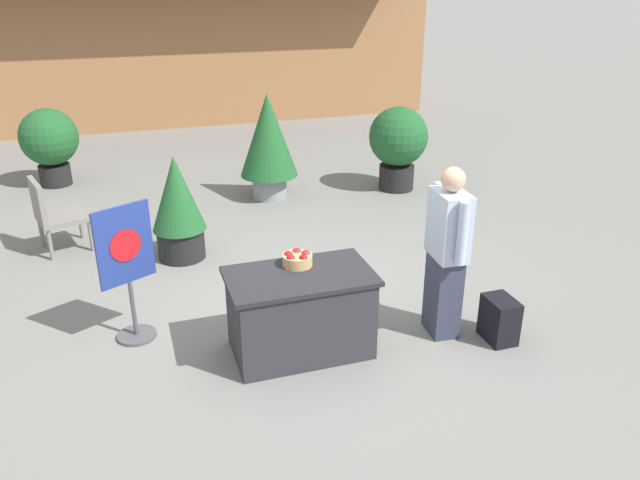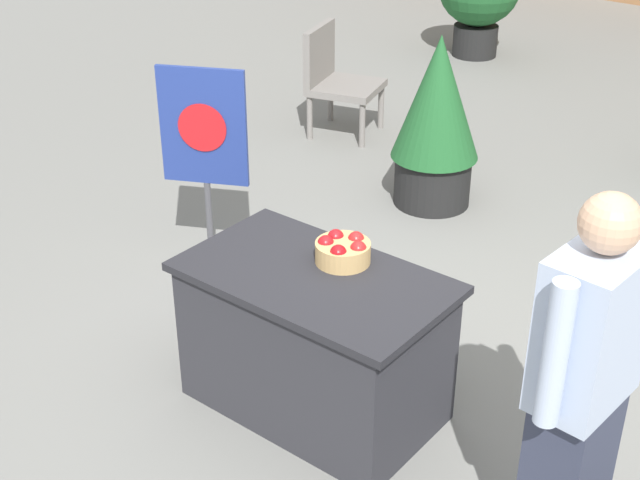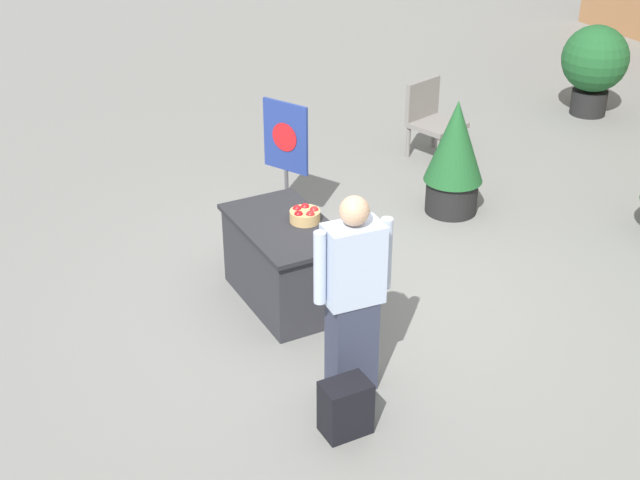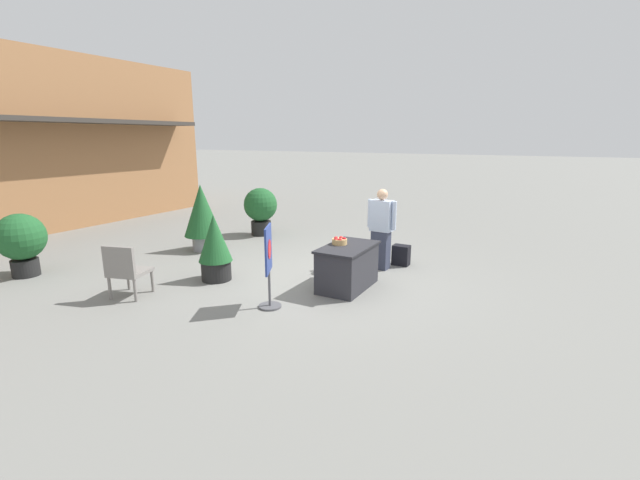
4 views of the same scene
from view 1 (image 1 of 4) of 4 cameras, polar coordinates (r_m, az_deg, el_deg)
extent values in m
plane|color=slate|center=(6.17, -1.43, -7.20)|extent=(120.00, 120.00, 0.00)
cube|color=#9E6B42|center=(15.65, -15.13, 20.23)|extent=(11.75, 4.17, 4.88)
cube|color=#2D2D33|center=(5.51, -1.81, -6.87)|extent=(1.19, 0.69, 0.72)
cube|color=#242428|center=(5.33, -1.86, -3.34)|extent=(1.26, 0.74, 0.04)
cylinder|color=tan|center=(5.46, -2.08, -1.84)|extent=(0.26, 0.26, 0.10)
sphere|color=red|center=(5.47, -1.31, -1.31)|extent=(0.08, 0.08, 0.08)
sphere|color=red|center=(5.51, -2.14, -1.11)|extent=(0.08, 0.08, 0.08)
sphere|color=red|center=(5.46, -2.92, -1.40)|extent=(0.08, 0.08, 0.08)
sphere|color=red|center=(5.39, -2.69, -1.73)|extent=(0.08, 0.08, 0.08)
sphere|color=#A30F14|center=(5.38, -1.55, -1.75)|extent=(0.08, 0.08, 0.08)
cube|color=#33384C|center=(5.89, 11.17, -4.93)|extent=(0.27, 0.36, 0.78)
cube|color=silver|center=(5.59, 11.72, 1.36)|extent=(0.29, 0.44, 0.61)
sphere|color=tan|center=(5.45, 12.08, 5.45)|extent=(0.22, 0.22, 0.22)
cylinder|color=silver|center=(5.37, 12.89, 0.58)|extent=(0.09, 0.09, 0.56)
cylinder|color=silver|center=(5.80, 10.68, 2.53)|extent=(0.09, 0.09, 0.56)
cube|color=black|center=(5.97, 16.08, -7.00)|extent=(0.24, 0.34, 0.42)
cylinder|color=#4C4C51|center=(6.12, -16.40, -8.36)|extent=(0.36, 0.36, 0.03)
cylinder|color=#4C4C51|center=(5.98, -16.71, -5.99)|extent=(0.04, 0.04, 0.55)
cube|color=navy|center=(5.70, -17.45, -0.42)|extent=(0.49, 0.27, 0.72)
cylinder|color=red|center=(5.68, -17.35, -0.48)|extent=(0.27, 0.14, 0.30)
cylinder|color=gray|center=(8.43, -21.03, 1.38)|extent=(0.05, 0.05, 0.38)
cylinder|color=gray|center=(8.01, -20.19, 0.33)|extent=(0.05, 0.05, 0.38)
cylinder|color=gray|center=(8.36, -24.12, 0.67)|extent=(0.05, 0.05, 0.38)
cylinder|color=gray|center=(7.93, -23.44, -0.43)|extent=(0.05, 0.05, 0.38)
cube|color=gray|center=(8.10, -22.43, 1.94)|extent=(0.68, 0.68, 0.06)
cube|color=gray|center=(7.98, -24.42, 3.31)|extent=(0.21, 0.55, 0.47)
cylinder|color=black|center=(10.74, -23.04, 5.52)|extent=(0.48, 0.48, 0.33)
sphere|color=#1E5628|center=(10.59, -23.56, 8.62)|extent=(0.88, 0.88, 0.88)
cylinder|color=black|center=(9.77, 7.00, 5.75)|extent=(0.54, 0.54, 0.38)
sphere|color=#1E5628|center=(9.60, 7.18, 9.37)|extent=(0.89, 0.89, 0.89)
cylinder|color=gray|center=(9.36, -4.62, 4.95)|extent=(0.50, 0.50, 0.35)
cone|color=#1E5628|center=(9.14, -4.78, 9.54)|extent=(0.84, 0.84, 1.19)
cylinder|color=black|center=(7.52, -12.57, -0.27)|extent=(0.55, 0.55, 0.37)
cone|color=#1E5628|center=(7.30, -12.99, 4.18)|extent=(0.62, 0.62, 0.87)
camera|label=2|loc=(3.98, 45.78, 12.58)|focal=50.00mm
camera|label=3|loc=(7.68, 64.24, 19.56)|focal=50.00mm
camera|label=4|loc=(5.46, -89.01, -5.90)|focal=24.00mm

